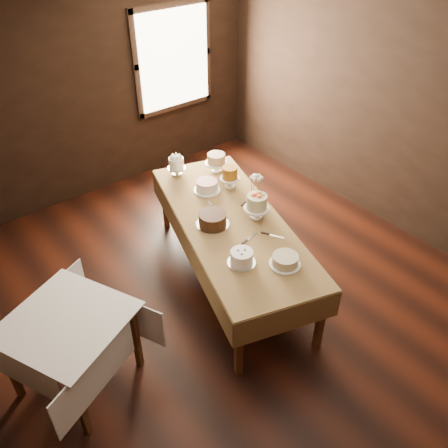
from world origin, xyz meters
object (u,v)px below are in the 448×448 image
cake_server_c (210,204)px  cake_cream (285,261)px  cake_caramel (230,178)px  cake_meringue (177,167)px  cake_speckled (216,163)px  cake_server_b (277,236)px  cake_lattice (207,187)px  cake_flowers (257,208)px  cake_server_a (252,236)px  cake_server_d (249,199)px  display_table (231,225)px  side_table (68,328)px  cake_chocolate (213,220)px  flower_vase (256,197)px  cake_swirl (242,258)px

cake_server_c → cake_cream: bearing=-169.9°
cake_caramel → cake_server_c: bearing=-158.8°
cake_meringue → cake_speckled: bearing=-28.2°
cake_caramel → cake_server_b: 1.03m
cake_lattice → cake_flowers: bearing=-82.8°
cake_caramel → cake_server_a: bearing=-115.7°
cake_lattice → cake_flowers: size_ratio=1.15×
cake_server_c → cake_server_d: (0.40, -0.18, 0.00)m
cake_flowers → cake_server_d: (0.17, 0.30, -0.12)m
cake_meringue → cake_server_c: 0.76m
display_table → side_table: 1.89m
side_table → cake_server_c: (1.88, 0.56, 0.12)m
cake_chocolate → cake_server_a: cake_chocolate is taller
cake_speckled → flower_vase: bearing=-96.1°
display_table → cake_cream: 0.84m
cake_speckled → cake_lattice: cake_speckled is taller
cake_cream → cake_server_b: (0.23, 0.34, -0.04)m
cake_server_a → cake_flowers: bearing=28.7°
cake_lattice → cake_server_b: 1.10m
flower_vase → cake_chocolate: bearing=-177.3°
cake_lattice → cake_chocolate: 0.64m
cake_chocolate → cake_server_b: bearing=-55.9°
cake_cream → cake_server_d: 1.11m
cake_chocolate → cake_flowers: 0.47m
cake_speckled → cake_server_b: cake_speckled is taller
cake_chocolate → cake_server_b: (0.37, -0.55, -0.06)m
cake_server_a → cake_server_b: bearing=-52.1°
cake_swirl → cake_server_d: cake_swirl is taller
cake_meringue → side_table: bearing=-146.2°
cake_flowers → cake_server_c: 0.54m
cake_swirl → cake_server_a: 0.41m
cake_chocolate → cake_cream: 0.90m
display_table → cake_speckled: cake_speckled is taller
cake_chocolate → flower_vase: size_ratio=2.80×
cake_caramel → cake_server_a: size_ratio=1.10×
cake_lattice → side_table: bearing=-158.3°
cake_server_b → cake_server_a: bearing=-159.2°
cake_swirl → cake_server_a: cake_swirl is taller
cake_server_d → cake_swirl: bearing=-154.0°
cake_speckled → cake_lattice: bearing=-141.3°
cake_meringue → cake_swirl: size_ratio=0.81×
display_table → cake_chocolate: (-0.19, 0.06, 0.12)m
cake_lattice → cake_swirl: (-0.49, -1.18, 0.01)m
cake_flowers → cake_server_a: cake_flowers is taller
cake_meringue → cake_server_c: bearing=-95.8°
flower_vase → cake_server_b: bearing=-111.9°
cake_swirl → side_table: bearing=166.4°
cake_server_c → cake_speckled: bearing=-30.1°
side_table → cake_chocolate: size_ratio=3.26×
cake_caramel → cake_speckled: bearing=75.1°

